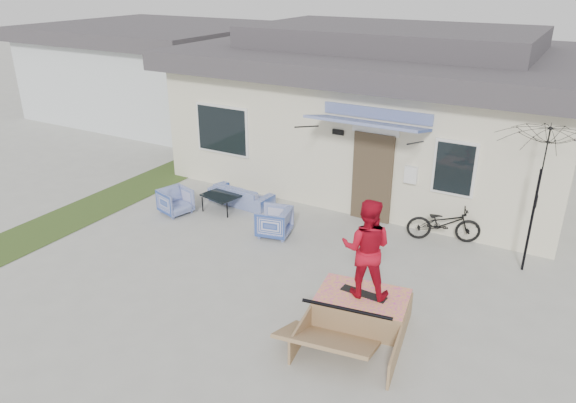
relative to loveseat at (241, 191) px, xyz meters
The scene contains 13 objects.
ground 4.34m from the loveseat, 59.91° to the right, with size 90.00×90.00×0.00m, color #9B9B92.
grass_strip 3.51m from the loveseat, 150.08° to the right, with size 1.40×8.00×0.01m, color #2C401A.
house 5.04m from the loveseat, 62.95° to the left, with size 10.80×8.49×4.10m.
neighbor_house 10.52m from the loveseat, 143.10° to the left, with size 8.60×7.60×3.50m.
loveseat is the anchor object (origin of this frame).
armchair_left 1.64m from the loveseat, 129.16° to the right, with size 0.67×0.62×0.69m, color navy.
armchair_right 1.98m from the loveseat, 34.14° to the right, with size 0.69×0.65×0.71m, color navy.
coffee_table 0.55m from the loveseat, 109.09° to the right, with size 0.83×0.83×0.41m, color black.
bicycle 4.97m from the loveseat, ahead, with size 0.54×1.56×1.00m, color black.
patio_umbrella 6.80m from the loveseat, ahead, with size 2.19×2.09×2.20m.
skate_ramp 5.52m from the loveseat, 34.36° to the right, with size 1.47×1.96×0.49m, color olive, non-canonical shape.
skateboard 5.49m from the loveseat, 33.99° to the right, with size 0.78×0.20×0.05m, color black.
skater 5.59m from the loveseat, 33.99° to the right, with size 0.82×0.63×1.68m, color #AA0B1D.
Camera 1 is at (5.05, -6.50, 5.40)m, focal length 33.56 mm.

